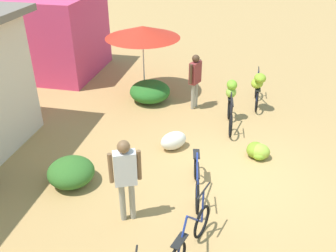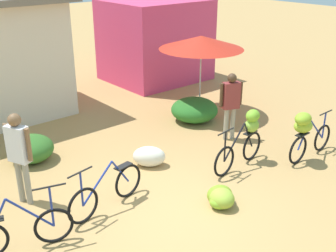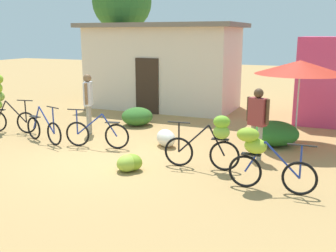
# 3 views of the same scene
# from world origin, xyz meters

# --- Properties ---
(ground_plane) EXTENTS (60.00, 60.00, 0.00)m
(ground_plane) POSITION_xyz_m (0.00, 0.00, 0.00)
(ground_plane) COLOR tan
(building_low) EXTENTS (6.08, 3.18, 3.23)m
(building_low) POSITION_xyz_m (-1.50, 6.68, 1.63)
(building_low) COLOR beige
(building_low) RESTS_ON ground
(tree_behind_building) EXTENTS (2.71, 2.71, 5.63)m
(tree_behind_building) POSITION_xyz_m (-4.59, 9.04, 4.25)
(tree_behind_building) COLOR brown
(tree_behind_building) RESTS_ON ground
(hedge_bush_front_left) EXTENTS (0.98, 1.00, 0.57)m
(hedge_bush_front_left) POSITION_xyz_m (-0.93, 3.44, 0.29)
(hedge_bush_front_left) COLOR #326725
(hedge_bush_front_left) RESTS_ON ground
(hedge_bush_front_right) EXTENTS (1.26, 1.25, 0.63)m
(hedge_bush_front_right) POSITION_xyz_m (3.42, 2.84, 0.31)
(hedge_bush_front_right) COLOR #286A25
(hedge_bush_front_right) RESTS_ON ground
(market_umbrella) EXTENTS (2.28, 2.28, 2.19)m
(market_umbrella) POSITION_xyz_m (3.92, 3.16, 2.01)
(market_umbrella) COLOR beige
(market_umbrella) RESTS_ON ground
(bicycle_leftmost) EXTENTS (1.58, 0.51, 1.72)m
(bicycle_leftmost) POSITION_xyz_m (-4.17, 1.09, 1.00)
(bicycle_leftmost) COLOR black
(bicycle_leftmost) RESTS_ON ground
(bicycle_near_pile) EXTENTS (1.53, 0.50, 1.02)m
(bicycle_near_pile) POSITION_xyz_m (-2.27, 0.66, 0.35)
(bicycle_near_pile) COLOR black
(bicycle_near_pile) RESTS_ON ground
(bicycle_center_loaded) EXTENTS (1.70, 0.35, 0.98)m
(bicycle_center_loaded) POSITION_xyz_m (-0.68, 0.78, 0.36)
(bicycle_center_loaded) COLOR black
(bicycle_center_loaded) RESTS_ON ground
(bicycle_by_shop) EXTENTS (1.65, 0.37, 1.19)m
(bicycle_by_shop) POSITION_xyz_m (2.50, 0.33, 0.68)
(bicycle_by_shop) COLOR black
(bicycle_by_shop) RESTS_ON ground
(bicycle_rightmost) EXTENTS (1.61, 0.47, 1.17)m
(bicycle_rightmost) POSITION_xyz_m (3.63, -0.38, 0.71)
(bicycle_rightmost) COLOR black
(bicycle_rightmost) RESTS_ON ground
(banana_pile_on_ground) EXTENTS (0.60, 0.62, 0.36)m
(banana_pile_on_ground) POSITION_xyz_m (0.93, -0.46, 0.16)
(banana_pile_on_ground) COLOR #88C032
(banana_pile_on_ground) RESTS_ON ground
(produce_sack) EXTENTS (0.81, 0.80, 0.44)m
(produce_sack) POSITION_xyz_m (0.89, 1.58, 0.22)
(produce_sack) COLOR silver
(produce_sack) RESTS_ON ground
(person_vendor) EXTENTS (0.34, 0.54, 1.73)m
(person_vendor) POSITION_xyz_m (-1.70, 1.93, 1.07)
(person_vendor) COLOR gray
(person_vendor) RESTS_ON ground
(person_bystander) EXTENTS (0.54, 0.33, 1.65)m
(person_bystander) POSITION_xyz_m (3.23, 1.42, 1.01)
(person_bystander) COLOR gray
(person_bystander) RESTS_ON ground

